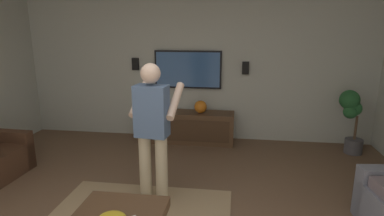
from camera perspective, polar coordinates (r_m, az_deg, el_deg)
name	(u,v)px	position (r m, az deg, el deg)	size (l,w,h in m)	color
wall_back_tv	(196,62)	(5.87, 0.64, 8.08)	(0.10, 6.46, 2.79)	#B2B7AD
media_console	(186,127)	(5.79, -1.06, -3.36)	(0.45, 1.70, 0.55)	#513823
tv	(188,70)	(5.81, -0.73, 6.83)	(0.05, 1.20, 0.68)	black
person_standing	(153,126)	(3.65, -6.98, -3.18)	(0.58, 0.58, 1.64)	#C6B793
potted_plant_tall	(351,113)	(5.77, 26.40, -0.85)	(0.34, 0.44, 1.05)	#4C4C51
vase_round	(200,107)	(5.64, 1.52, 0.22)	(0.22, 0.22, 0.22)	orange
wall_speaker_left	(246,68)	(5.75, 9.45, 7.02)	(0.06, 0.12, 0.22)	black
wall_speaker_right	(135,64)	(6.04, -9.98, 7.68)	(0.06, 0.12, 0.22)	black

